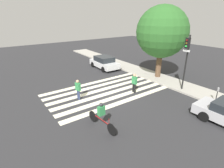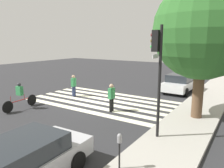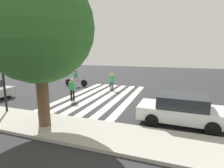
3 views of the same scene
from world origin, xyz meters
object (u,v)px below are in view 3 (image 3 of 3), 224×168
object	(u,v)px
pedestrian_adult_blue_shirt	(72,88)
pedestrian_adult_tall_backpack	(112,80)
street_tree	(38,27)
traffic_light	(3,57)
cyclist_far_lane	(76,78)
car_parked_dark_suv	(181,109)

from	to	relation	value
pedestrian_adult_blue_shirt	pedestrian_adult_tall_backpack	bearing A→B (deg)	-108.69
street_tree	pedestrian_adult_blue_shirt	world-z (taller)	street_tree
traffic_light	pedestrian_adult_tall_backpack	world-z (taller)	traffic_light
pedestrian_adult_blue_shirt	cyclist_far_lane	distance (m)	5.61
traffic_light	pedestrian_adult_blue_shirt	size ratio (longest dim) A/B	2.84
cyclist_far_lane	car_parked_dark_suv	bearing A→B (deg)	140.51
traffic_light	street_tree	size ratio (longest dim) A/B	0.66
cyclist_far_lane	pedestrian_adult_blue_shirt	bearing A→B (deg)	112.71
street_tree	car_parked_dark_suv	world-z (taller)	street_tree
traffic_light	street_tree	distance (m)	3.81
street_tree	cyclist_far_lane	distance (m)	10.94
pedestrian_adult_tall_backpack	pedestrian_adult_blue_shirt	size ratio (longest dim) A/B	0.98
traffic_light	pedestrian_adult_blue_shirt	xyz separation A→B (m)	(-2.13, -3.57, -2.37)
cyclist_far_lane	pedestrian_adult_tall_backpack	bearing A→B (deg)	167.27
pedestrian_adult_tall_backpack	traffic_light	bearing A→B (deg)	53.45
pedestrian_adult_tall_backpack	cyclist_far_lane	world-z (taller)	cyclist_far_lane
car_parked_dark_suv	pedestrian_adult_blue_shirt	bearing A→B (deg)	-12.31
pedestrian_adult_tall_backpack	pedestrian_adult_blue_shirt	world-z (taller)	pedestrian_adult_blue_shirt
street_tree	car_parked_dark_suv	xyz separation A→B (m)	(-6.13, -2.66, -3.87)
traffic_light	cyclist_far_lane	bearing A→B (deg)	-86.52
street_tree	car_parked_dark_suv	distance (m)	7.73
pedestrian_adult_blue_shirt	cyclist_far_lane	xyz separation A→B (m)	(2.65, -4.95, -0.07)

